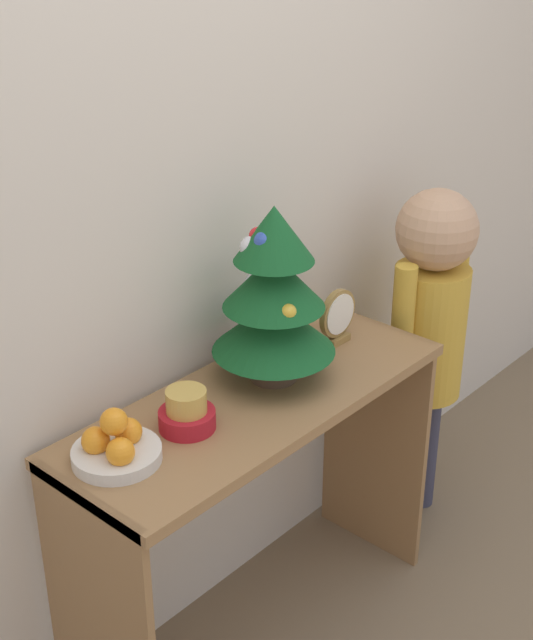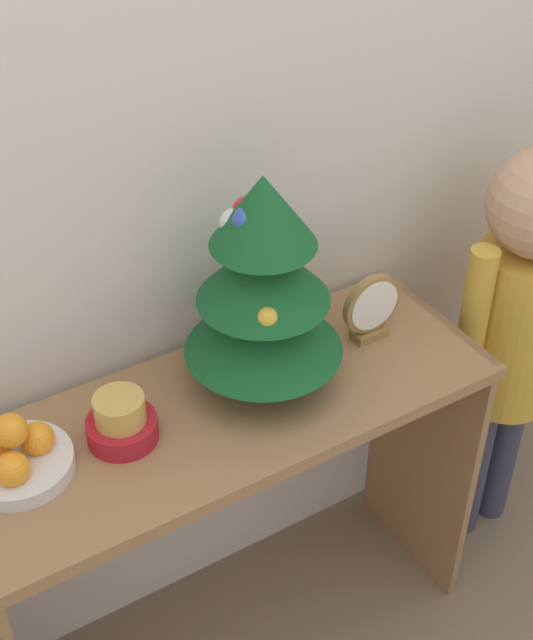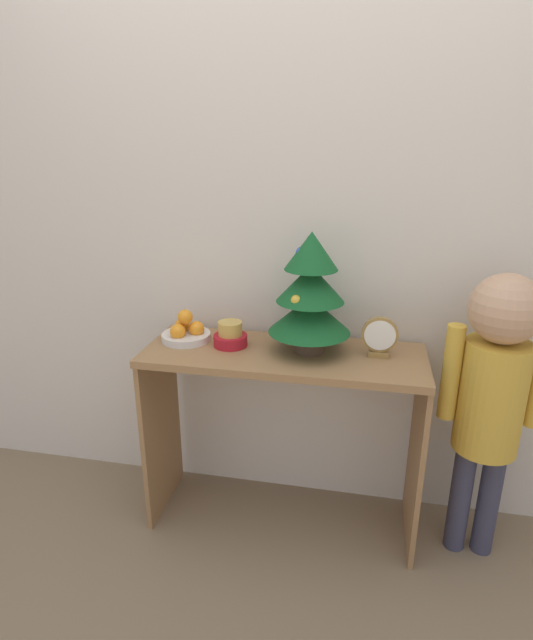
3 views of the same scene
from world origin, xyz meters
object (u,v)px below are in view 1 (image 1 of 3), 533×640
object	(u,v)px
fruit_bowl	(116,446)
singing_bowl	(187,413)
mini_tree	(274,295)
child_figure	(429,316)
desk_clock	(338,317)

from	to	relation	value
fruit_bowl	singing_bowl	size ratio (longest dim) A/B	1.48
mini_tree	singing_bowl	bearing A→B (deg)	-178.69
mini_tree	child_figure	world-z (taller)	mini_tree
fruit_bowl	child_figure	world-z (taller)	child_figure
mini_tree	singing_bowl	size ratio (longest dim) A/B	3.45
mini_tree	child_figure	distance (m)	0.74
child_figure	singing_bowl	bearing A→B (deg)	177.60
mini_tree	desk_clock	distance (m)	0.31
fruit_bowl	desk_clock	bearing A→B (deg)	-1.15
child_figure	mini_tree	bearing A→B (deg)	175.89
desk_clock	child_figure	size ratio (longest dim) A/B	0.14
fruit_bowl	singing_bowl	distance (m)	0.20
singing_bowl	mini_tree	bearing A→B (deg)	1.31
singing_bowl	desk_clock	xyz separation A→B (m)	(0.58, 0.01, 0.04)
singing_bowl	fruit_bowl	bearing A→B (deg)	173.68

